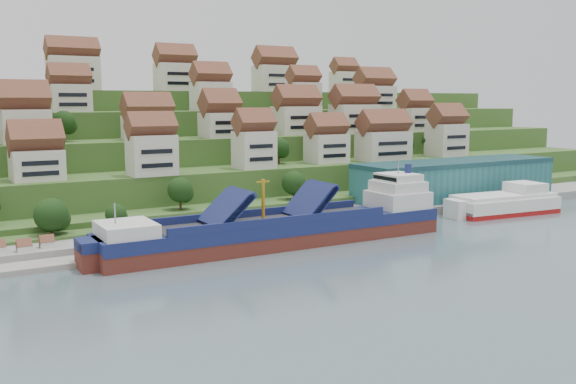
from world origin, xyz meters
TOP-DOWN VIEW (x-y plane):
  - ground at (0.00, 0.00)m, footprint 300.00×300.00m
  - quay at (20.00, 15.00)m, footprint 180.00×14.00m
  - pebble_beach at (-58.00, 12.00)m, footprint 45.00×20.00m
  - hillside at (0.00, 103.55)m, footprint 260.00×128.00m
  - hillside_village at (1.11, 60.93)m, footprint 157.16×64.05m
  - hillside_trees at (-13.52, 43.49)m, footprint 144.62×62.26m
  - warehouse at (52.00, 17.00)m, footprint 60.00×15.00m
  - flagpole at (18.11, 10.00)m, footprint 1.28×0.16m
  - beach_huts at (-60.00, 10.75)m, footprint 14.40×3.70m
  - cargo_ship at (-10.90, -0.45)m, footprint 71.31×12.51m
  - second_ship at (53.18, 1.17)m, footprint 29.13×13.27m

SIDE VIEW (x-z plane):
  - ground at x=0.00m, z-range 0.00..0.00m
  - pebble_beach at x=-58.00m, z-range 0.00..1.00m
  - quay at x=20.00m, z-range 0.00..2.20m
  - beach_huts at x=-60.00m, z-range 1.00..3.20m
  - second_ship at x=53.18m, z-range -1.62..6.56m
  - cargo_ship at x=-10.90m, z-range -4.79..10.89m
  - flagpole at x=18.11m, z-range 2.88..10.88m
  - warehouse at x=52.00m, z-range 2.20..12.20m
  - hillside at x=0.00m, z-range -4.84..26.16m
  - hillside_trees at x=-13.52m, z-range 0.72..31.90m
  - hillside_village at x=1.11m, z-range 9.81..39.42m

